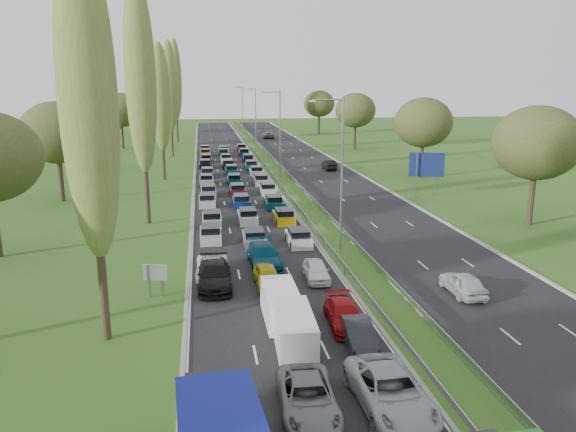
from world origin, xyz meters
TOP-DOWN VIEW (x-y plane):
  - ground at (4.50, 80.00)m, footprint 260.00×260.00m
  - near_carriageway at (-2.25, 82.50)m, footprint 10.50×215.00m
  - far_carriageway at (11.25, 82.50)m, footprint 10.50×215.00m
  - central_reservation at (4.50, 82.50)m, footprint 2.36×215.00m
  - lamp_columns at (4.50, 78.00)m, footprint 0.18×140.18m
  - poplar_row at (-11.50, 68.17)m, footprint 2.80×127.80m
  - woodland_left at (-22.00, 62.63)m, footprint 8.00×166.00m
  - woodland_right at (24.00, 66.67)m, footprint 8.00×153.00m
  - traffic_queue_fill at (-2.23, 77.48)m, footprint 9.04×69.69m
  - near_car_2 at (-5.83, 38.01)m, footprint 2.29×4.76m
  - near_car_3 at (-5.73, 35.82)m, footprint 2.24×5.43m
  - near_car_6 at (-2.38, 20.68)m, footprint 2.52×5.07m
  - near_car_7 at (-2.05, 39.60)m, footprint 2.34×5.42m
  - near_car_8 at (-2.31, 35.39)m, footprint 1.71×4.04m
  - near_car_9 at (1.26, 26.21)m, footprint 1.58×4.04m
  - near_car_10 at (1.01, 20.47)m, footprint 2.82×5.80m
  - near_car_11 at (1.17, 28.62)m, footprint 2.02×4.57m
  - near_car_12 at (1.13, 36.12)m, footprint 1.73×3.94m
  - far_car_0 at (9.75, 32.12)m, footprint 1.72×4.27m
  - far_car_1 at (12.99, 84.42)m, footprint 1.58×4.50m
  - far_car_2 at (9.64, 135.15)m, footprint 2.81×5.48m
  - white_van_front at (-2.00, 26.61)m, footprint 1.86×4.74m
  - white_van_rear at (-2.19, 30.11)m, footprint 1.85×4.71m
  - info_sign at (-9.40, 34.67)m, footprint 1.48×0.45m
  - direction_sign at (19.40, 62.04)m, footprint 3.85×1.28m

SIDE VIEW (x-z plane):
  - ground at x=4.50m, z-range 0.00..0.00m
  - near_carriageway at x=-2.25m, z-range -0.02..0.02m
  - far_carriageway at x=11.25m, z-range -0.02..0.02m
  - traffic_queue_fill at x=-2.23m, z-range 0.04..0.84m
  - central_reservation at x=4.50m, z-range 0.39..0.71m
  - near_car_11 at x=1.17m, z-range 0.02..1.33m
  - near_car_2 at x=-5.83m, z-range 0.02..1.33m
  - near_car_9 at x=1.26m, z-range 0.02..1.33m
  - near_car_12 at x=1.13m, z-range 0.02..1.34m
  - near_car_8 at x=-2.31m, z-range 0.02..1.38m
  - near_car_6 at x=-2.38m, z-range 0.02..1.40m
  - far_car_0 at x=9.75m, z-range 0.02..1.47m
  - far_car_2 at x=9.64m, z-range 0.02..1.50m
  - far_car_1 at x=12.99m, z-range 0.02..1.50m
  - near_car_7 at x=-2.05m, z-range 0.02..1.57m
  - near_car_3 at x=-5.73m, z-range 0.02..1.59m
  - near_car_10 at x=1.01m, z-range 0.02..1.61m
  - white_van_rear at x=-2.19m, z-range 0.03..1.92m
  - white_van_front at x=-2.00m, z-range 0.03..1.93m
  - info_sign at x=-9.40m, z-range 0.32..2.42m
  - direction_sign at x=19.40m, z-range 0.97..6.17m
  - lamp_columns at x=4.50m, z-range 0.00..12.00m
  - woodland_right at x=24.00m, z-range 2.13..13.23m
  - woodland_left at x=-22.00m, z-range 2.13..13.23m
  - poplar_row at x=-11.50m, z-range 1.17..23.61m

